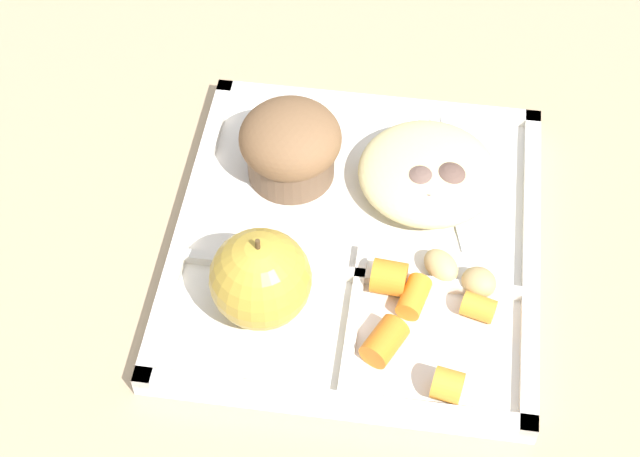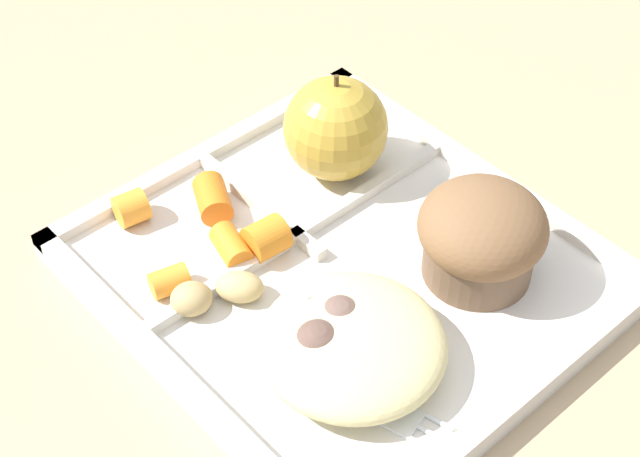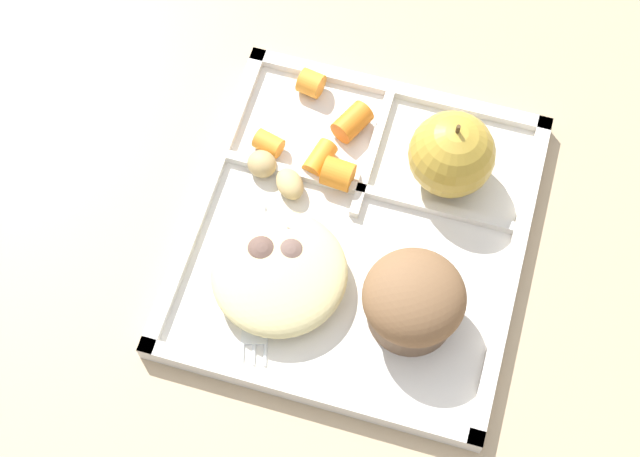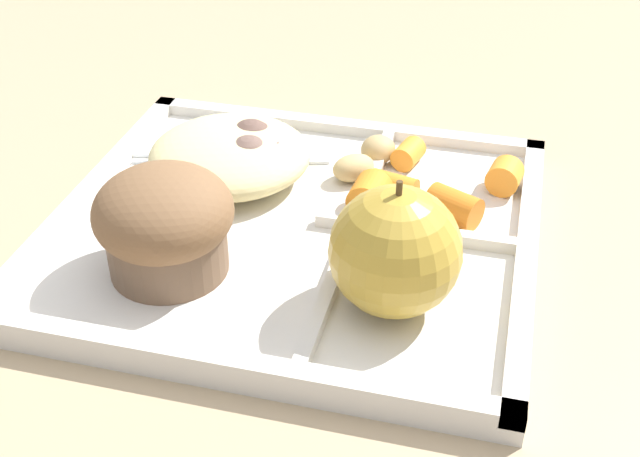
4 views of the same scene
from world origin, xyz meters
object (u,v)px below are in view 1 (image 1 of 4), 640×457
Objects in this scene: green_apple at (260,279)px; bran_muffin at (290,145)px; lunch_tray at (357,243)px; plastic_fork at (444,168)px.

bran_muffin is (0.14, 0.00, -0.00)m from green_apple.
lunch_tray is 3.72× the size of bran_muffin.
green_apple reaches higher than plastic_fork.
bran_muffin reaches higher than plastic_fork.
bran_muffin reaches higher than lunch_tray.
plastic_fork is (0.16, -0.13, -0.04)m from green_apple.
plastic_fork is (0.02, -0.13, -0.03)m from bran_muffin.
bran_muffin is 0.58× the size of plastic_fork.
green_apple is 1.00× the size of bran_muffin.
lunch_tray is at bearing 142.93° from plastic_fork.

